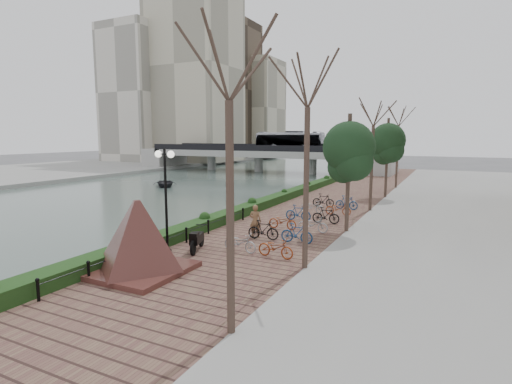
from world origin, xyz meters
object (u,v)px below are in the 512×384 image
Objects in this scene: granite_monument at (138,236)px; motorcycle at (197,239)px; pedestrian at (255,221)px; lamppost at (165,178)px; boat at (165,183)px.

granite_monument reaches higher than motorcycle.
motorcycle is at bearing 58.30° from pedestrian.
granite_monument is 3.62m from motorcycle.
pedestrian is (2.45, 4.21, -2.57)m from lamppost.
motorcycle is 1.03× the size of pedestrian.
pedestrian is at bearing 59.82° from lamppost.
granite_monument is 7.16m from pedestrian.
motorcycle reaches higher than boat.
granite_monument reaches higher than boat.
lamppost is 28.28m from boat.
lamppost is 3.19m from motorcycle.
granite_monument is at bearing -114.18° from motorcycle.
lamppost is at bearing 48.71° from pedestrian.
pedestrian reaches higher than boat.
lamppost is at bearing -165.92° from motorcycle.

